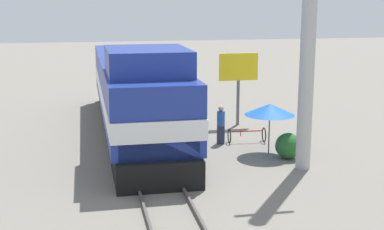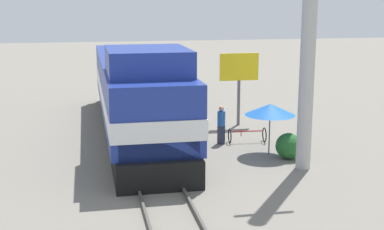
{
  "view_description": "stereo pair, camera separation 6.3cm",
  "coord_description": "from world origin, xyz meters",
  "views": [
    {
      "loc": [
        -2.3,
        -20.74,
        6.13
      ],
      "look_at": [
        1.2,
        -3.57,
        2.34
      ],
      "focal_mm": 50.0,
      "sensor_mm": 36.0,
      "label": 1
    },
    {
      "loc": [
        -2.24,
        -20.75,
        6.13
      ],
      "look_at": [
        1.2,
        -3.57,
        2.34
      ],
      "focal_mm": 50.0,
      "sensor_mm": 36.0,
      "label": 2
    }
  ],
  "objects": [
    {
      "name": "ground_plane",
      "position": [
        0.0,
        0.0,
        0.0
      ],
      "size": [
        120.0,
        120.0,
        0.0
      ],
      "primitive_type": "plane",
      "color": "slate"
    },
    {
      "name": "rail_near",
      "position": [
        -0.72,
        0.0,
        0.07
      ],
      "size": [
        0.08,
        30.74,
        0.15
      ],
      "primitive_type": "cube",
      "color": "#4C4742",
      "rests_on": "ground_plane"
    },
    {
      "name": "rail_far",
      "position": [
        0.72,
        0.0,
        0.07
      ],
      "size": [
        0.08,
        30.74,
        0.15
      ],
      "primitive_type": "cube",
      "color": "#4C4742",
      "rests_on": "ground_plane"
    },
    {
      "name": "locomotive",
      "position": [
        0.0,
        3.36,
        1.87
      ],
      "size": [
        3.18,
        16.84,
        4.39
      ],
      "color": "black",
      "rests_on": "ground_plane"
    },
    {
      "name": "utility_pole",
      "position": [
        5.52,
        -2.96,
        5.43
      ],
      "size": [
        1.8,
        0.54,
        10.79
      ],
      "color": "#B2B2AD",
      "rests_on": "ground_plane"
    },
    {
      "name": "vendor_umbrella",
      "position": [
        4.9,
        -0.96,
        1.85
      ],
      "size": [
        2.01,
        2.01,
        2.08
      ],
      "color": "#4C4C4C",
      "rests_on": "ground_plane"
    },
    {
      "name": "billboard_sign",
      "position": [
        5.13,
        4.3,
        2.67
      ],
      "size": [
        1.95,
        0.12,
        3.58
      ],
      "color": "#595959",
      "rests_on": "ground_plane"
    },
    {
      "name": "shrub_cluster",
      "position": [
        5.44,
        -1.69,
        0.51
      ],
      "size": [
        1.02,
        1.02,
        1.02
      ],
      "primitive_type": "sphere",
      "color": "#236028",
      "rests_on": "ground_plane"
    },
    {
      "name": "person_bystander",
      "position": [
        3.4,
        0.98,
        0.91
      ],
      "size": [
        0.34,
        0.34,
        1.68
      ],
      "color": "#2D3347",
      "rests_on": "ground_plane"
    },
    {
      "name": "bicycle",
      "position": [
        4.56,
        0.94,
        0.34
      ],
      "size": [
        1.64,
        0.78,
        0.65
      ],
      "rotation": [
        0.0,
        0.0,
        -1.65
      ],
      "color": "black",
      "rests_on": "ground_plane"
    }
  ]
}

